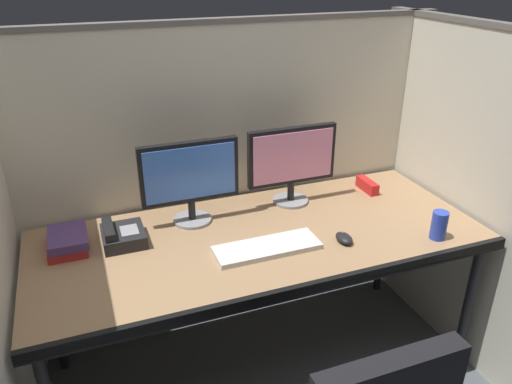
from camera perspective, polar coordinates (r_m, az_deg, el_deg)
name	(u,v)px	position (r m, az deg, el deg)	size (l,w,h in m)	color
cubicle_partition_rear	(228,184)	(2.48, -3.25, 0.94)	(2.21, 0.06, 1.57)	beige
cubicle_partition_right	(466,198)	(2.53, 22.86, -0.59)	(0.06, 1.41, 1.57)	beige
desk	(261,246)	(2.14, 0.60, -6.22)	(1.90, 0.80, 0.74)	#997551
monitor_left	(190,177)	(2.16, -7.56, 1.72)	(0.43, 0.17, 0.37)	gray
monitor_right	(292,160)	(2.32, 4.13, 3.65)	(0.43, 0.17, 0.37)	gray
keyboard_main	(267,248)	(2.02, 1.27, -6.38)	(0.43, 0.15, 0.02)	silver
computer_mouse	(344,238)	(2.10, 10.04, -5.22)	(0.06, 0.10, 0.04)	black
red_stapler	(367,185)	(2.57, 12.59, 0.75)	(0.04, 0.15, 0.06)	red
book_stack	(68,241)	(2.15, -20.75, -5.27)	(0.16, 0.21, 0.07)	#B22626
desk_phone	(122,235)	(2.13, -15.08, -4.82)	(0.17, 0.19, 0.09)	black
soda_can	(439,225)	(2.21, 20.20, -3.59)	(0.07, 0.07, 0.12)	#263FB2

